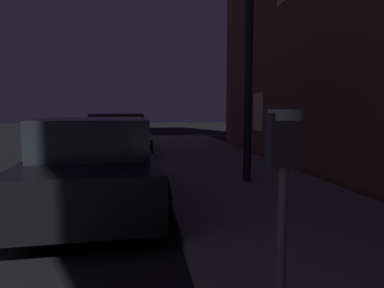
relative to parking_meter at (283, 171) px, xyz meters
The scene contains 3 objects.
parking_meter is the anchor object (origin of this frame).
car_black 4.13m from the parking_meter, 111.30° to the left, with size 2.14×4.52×1.43m.
car_yellow_cab 10.03m from the parking_meter, 98.56° to the left, with size 2.18×4.42×1.43m.
Camera 1 is at (3.53, -1.22, 1.57)m, focal length 32.76 mm.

